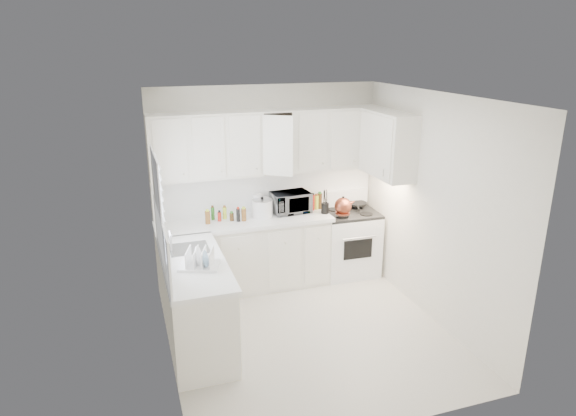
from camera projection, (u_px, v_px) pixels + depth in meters
name	position (u px, v px, depth m)	size (l,w,h in m)	color
floor	(307.00, 332.00, 5.70)	(3.20, 3.20, 0.00)	beige
ceiling	(311.00, 97.00, 4.89)	(3.20, 3.20, 0.00)	white
wall_back	(267.00, 184.00, 6.74)	(3.00, 3.00, 0.00)	silver
wall_front	(383.00, 291.00, 3.85)	(3.00, 3.00, 0.00)	silver
wall_left	(162.00, 240.00, 4.85)	(3.20, 3.20, 0.00)	silver
wall_right	(433.00, 209.00, 5.74)	(3.20, 3.20, 0.00)	silver
window_blinds	(159.00, 204.00, 5.09)	(0.06, 0.96, 1.06)	white
lower_cabinets_back	(245.00, 256.00, 6.62)	(2.22, 0.60, 0.90)	silver
lower_cabinets_left	(195.00, 304.00, 5.38)	(0.60, 1.60, 0.90)	silver
countertop_back	(244.00, 222.00, 6.46)	(2.24, 0.64, 0.05)	white
countertop_left	(194.00, 263.00, 5.24)	(0.64, 1.62, 0.05)	white
backsplash_back	(267.00, 190.00, 6.75)	(2.98, 0.02, 0.55)	white
backsplash_left	(162.00, 240.00, 5.05)	(0.02, 1.60, 0.55)	white
upper_cabinets_back	(270.00, 173.00, 6.53)	(3.00, 0.33, 0.80)	silver
upper_cabinets_right	(386.00, 176.00, 6.37)	(0.33, 0.90, 0.80)	silver
sink	(188.00, 238.00, 5.51)	(0.42, 0.38, 0.30)	gray
stove	(349.00, 234.00, 7.00)	(0.75, 0.61, 1.15)	white
tea_kettle	(343.00, 205.00, 6.65)	(0.28, 0.24, 0.26)	maroon
frying_pan	(357.00, 203.00, 7.07)	(0.28, 0.47, 0.04)	black
microwave	(290.00, 200.00, 6.69)	(0.49, 0.27, 0.33)	gray
rice_cooker	(262.00, 207.00, 6.53)	(0.27, 0.27, 0.27)	white
paper_towel	(257.00, 204.00, 6.64)	(0.12, 0.12, 0.27)	white
utensil_crock	(325.00, 201.00, 6.64)	(0.11, 0.11, 0.33)	black
dish_rack	(199.00, 257.00, 5.06)	(0.39, 0.29, 0.22)	white
spice_left_0	(206.00, 215.00, 6.41)	(0.06, 0.06, 0.13)	brown
spice_left_1	(214.00, 217.00, 6.35)	(0.06, 0.06, 0.13)	#2F7A28
spice_left_2	(218.00, 214.00, 6.46)	(0.06, 0.06, 0.13)	red
spice_left_3	(225.00, 216.00, 6.40)	(0.06, 0.06, 0.13)	#D9F63A
spice_left_4	(230.00, 213.00, 6.50)	(0.06, 0.06, 0.13)	#4C3115
spice_left_5	(237.00, 215.00, 6.44)	(0.06, 0.06, 0.13)	black
spice_left_6	(241.00, 212.00, 6.55)	(0.06, 0.06, 0.13)	brown
sauce_right_0	(311.00, 202.00, 6.86)	(0.06, 0.06, 0.19)	red
sauce_right_1	(316.00, 203.00, 6.83)	(0.06, 0.06, 0.19)	#D9F63A
sauce_right_2	(319.00, 201.00, 6.90)	(0.06, 0.06, 0.19)	#4C3115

